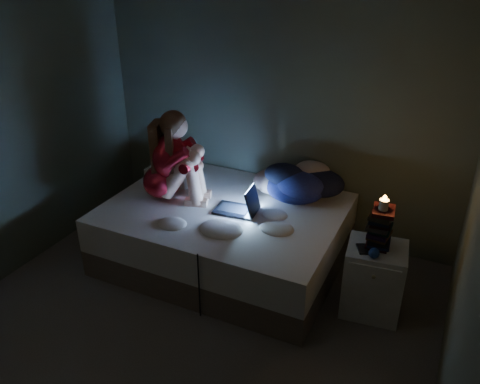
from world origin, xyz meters
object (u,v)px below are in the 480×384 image
Objects in this scene: bed at (225,234)px; woman at (161,156)px; nightstand at (373,279)px; phone at (362,248)px; laptop at (235,198)px; candle at (384,202)px.

bed is 0.92m from woman.
phone is at bearing -156.25° from nightstand.
laptop reaches higher than nightstand.
nightstand is 7.42× the size of candle.
laptop is 1.32m from nightstand.
bed is at bearing 152.27° from phone.
nightstand is (1.38, -0.13, 0.01)m from bed.
laptop is (0.70, 0.07, -0.30)m from woman.
bed is 2.41× the size of woman.
nightstand is at bearing 11.42° from phone.
phone is (1.84, -0.09, -0.39)m from woman.
woman is 6.07× the size of phone.
candle is at bearing 21.09° from phone.
bed is 1.38m from nightstand.
woman is at bearing 179.82° from laptop.
phone reaches higher than bed.
phone is (-0.11, -0.07, 0.30)m from nightstand.
bed is at bearing 159.42° from laptop.
bed is 14.66× the size of phone.
woman is 10.62× the size of candle.
candle is 0.40m from phone.
phone reaches higher than nightstand.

